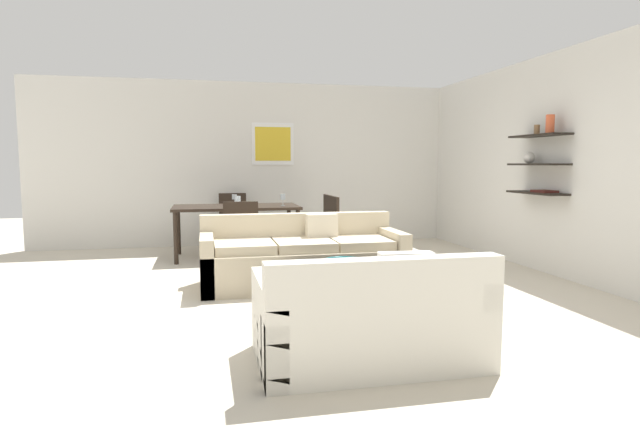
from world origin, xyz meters
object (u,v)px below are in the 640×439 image
(loveseat_white, at_px, (370,320))
(decorative_bowl, at_px, (344,264))
(sofa_beige, at_px, (303,259))
(dining_chair_foot, at_px, (240,230))
(dining_chair_right_far, at_px, (321,219))
(wine_glass_head, at_px, (234,197))
(wine_glass_foot, at_px, (238,200))
(coffee_table, at_px, (351,290))
(candle_jar, at_px, (376,262))
(wine_glass_right_near, at_px, (283,197))
(dining_chair_right_near, at_px, (327,222))
(dining_table, at_px, (236,211))
(dining_chair_head, at_px, (233,217))
(apple_on_coffee_table, at_px, (321,270))

(loveseat_white, bearing_deg, decorative_bowl, 82.75)
(sofa_beige, height_order, dining_chair_foot, dining_chair_foot)
(dining_chair_right_far, bearing_deg, wine_glass_head, 171.41)
(wine_glass_head, bearing_deg, wine_glass_foot, -90.00)
(loveseat_white, bearing_deg, dining_chair_right_far, 81.72)
(coffee_table, bearing_deg, sofa_beige, 103.07)
(candle_jar, xyz_separation_m, wine_glass_right_near, (-0.48, 2.82, 0.46))
(dining_chair_right_near, bearing_deg, dining_chair_right_far, 90.00)
(candle_jar, height_order, dining_table, dining_table)
(dining_table, bearing_deg, loveseat_white, -81.58)
(coffee_table, relative_size, dining_chair_foot, 1.25)
(dining_chair_head, bearing_deg, dining_chair_foot, -90.00)
(loveseat_white, relative_size, coffee_table, 1.38)
(candle_jar, height_order, dining_chair_right_near, dining_chair_right_near)
(dining_chair_head, relative_size, wine_glass_right_near, 5.15)
(dining_chair_foot, distance_m, wine_glass_foot, 0.59)
(coffee_table, bearing_deg, wine_glass_head, 104.02)
(decorative_bowl, height_order, dining_chair_foot, dining_chair_foot)
(apple_on_coffee_table, distance_m, dining_chair_right_near, 3.07)
(apple_on_coffee_table, xyz_separation_m, wine_glass_foot, (-0.56, 2.78, 0.45))
(sofa_beige, height_order, decorative_bowl, sofa_beige)
(dining_chair_right_near, bearing_deg, wine_glass_right_near, 171.52)
(coffee_table, height_order, dining_chair_right_near, dining_chair_right_near)
(candle_jar, bearing_deg, coffee_table, -154.39)
(coffee_table, bearing_deg, dining_chair_right_near, 81.34)
(sofa_beige, height_order, dining_chair_right_far, dining_chair_right_far)
(loveseat_white, distance_m, coffee_table, 1.29)
(dining_table, bearing_deg, decorative_bowl, -74.99)
(loveseat_white, height_order, dining_chair_head, dining_chair_head)
(wine_glass_right_near, distance_m, wine_glass_head, 0.85)
(coffee_table, bearing_deg, dining_chair_head, 102.42)
(loveseat_white, distance_m, candle_jar, 1.50)
(dining_chair_foot, bearing_deg, candle_jar, -60.82)
(coffee_table, relative_size, wine_glass_foot, 6.62)
(sofa_beige, xyz_separation_m, wine_glass_right_near, (0.06, 1.86, 0.58))
(loveseat_white, height_order, coffee_table, loveseat_white)
(coffee_table, relative_size, dining_chair_right_near, 1.25)
(dining_chair_head, height_order, wine_glass_foot, wine_glass_foot)
(sofa_beige, xyz_separation_m, dining_chair_right_near, (0.69, 1.76, 0.21))
(dining_table, height_order, dining_chair_head, dining_chair_head)
(dining_chair_right_far, xyz_separation_m, dining_chair_foot, (-1.30, -1.08, 0.00))
(dining_table, xyz_separation_m, wine_glass_right_near, (0.67, -0.12, 0.19))
(sofa_beige, distance_m, coffee_table, 1.13)
(wine_glass_foot, height_order, wine_glass_right_near, wine_glass_right_near)
(dining_chair_head, distance_m, wine_glass_foot, 1.33)
(loveseat_white, xyz_separation_m, wine_glass_right_near, (0.03, 4.23, 0.58))
(loveseat_white, bearing_deg, wine_glass_head, 97.70)
(decorative_bowl, bearing_deg, coffee_table, -40.59)
(sofa_beige, xyz_separation_m, dining_chair_foot, (-0.61, 1.10, 0.21))
(dining_table, xyz_separation_m, wine_glass_head, (-0.00, 0.41, 0.17))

